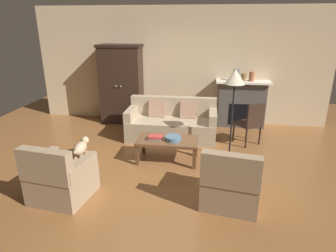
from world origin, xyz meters
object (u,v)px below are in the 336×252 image
object	(u,v)px
floor_lamp	(235,82)
dog	(81,148)
armoire	(122,84)
armchair_near_left	(60,179)
couch	(172,124)
mantel_vase_terracotta	(252,76)
mantel_vase_bronze	(244,77)
coffee_table	(167,142)
fireplace	(241,103)
armchair_near_right	(231,184)
mantel_vase_slate	(236,75)
side_chair_wooden	(251,121)
fruit_bowl	(173,138)
book_stack	(155,138)

from	to	relation	value
floor_lamp	dog	world-z (taller)	floor_lamp
armoire	armchair_near_left	distance (m)	3.59
couch	mantel_vase_terracotta	distance (m)	2.21
armoire	mantel_vase_bronze	bearing A→B (deg)	1.17
coffee_table	floor_lamp	world-z (taller)	floor_lamp
fireplace	armchair_near_left	distance (m)	4.59
fireplace	floor_lamp	xyz separation A→B (m)	(-0.35, -1.87, 0.88)
mantel_vase_terracotta	armchair_near_right	bearing A→B (deg)	-99.87
mantel_vase_slate	mantel_vase_terracotta	xyz separation A→B (m)	(0.36, 0.00, -0.02)
couch	mantel_vase_terracotta	xyz separation A→B (m)	(1.74, 1.01, 0.91)
mantel_vase_bronze	side_chair_wooden	bearing A→B (deg)	-85.37
side_chair_wooden	dog	bearing A→B (deg)	-158.98
fruit_bowl	floor_lamp	size ratio (longest dim) A/B	0.17
couch	book_stack	xyz separation A→B (m)	(-0.14, -1.17, 0.14)
floor_lamp	coffee_table	bearing A→B (deg)	-165.73
armchair_near_left	floor_lamp	bearing A→B (deg)	35.16
armoire	side_chair_wooden	xyz separation A→B (m)	(3.04, -1.09, -0.45)
armoire	fruit_bowl	world-z (taller)	armoire
floor_lamp	armchair_near_right	bearing A→B (deg)	-92.31
fruit_bowl	side_chair_wooden	size ratio (longest dim) A/B	0.32
mantel_vase_terracotta	armchair_near_left	xyz separation A→B (m)	(-3.00, -3.59, -0.91)
mantel_vase_bronze	armchair_near_right	world-z (taller)	mantel_vase_bronze
couch	mantel_vase_slate	bearing A→B (deg)	36.19
armchair_near_right	side_chair_wooden	bearing A→B (deg)	77.30
couch	mantel_vase_bronze	bearing A→B (deg)	32.91
armoire	book_stack	distance (m)	2.51
coffee_table	mantel_vase_terracotta	distance (m)	2.85
fireplace	floor_lamp	world-z (taller)	floor_lamp
floor_lamp	armchair_near_left	bearing A→B (deg)	-144.84
fruit_bowl	armchair_near_left	distance (m)	2.03
armchair_near_left	dog	size ratio (longest dim) A/B	1.53
coffee_table	armoire	bearing A→B (deg)	125.17
armchair_near_left	dog	xyz separation A→B (m)	(-0.24, 1.23, -0.07)
floor_lamp	mantel_vase_terracotta	bearing A→B (deg)	74.14
couch	mantel_vase_slate	world-z (taller)	mantel_vase_slate
dog	couch	bearing A→B (deg)	42.05
fireplace	mantel_vase_bronze	xyz separation A→B (m)	(-0.00, -0.02, 0.64)
book_stack	floor_lamp	bearing A→B (deg)	13.76
fireplace	mantel_vase_terracotta	bearing A→B (deg)	-5.69
armoire	mantel_vase_terracotta	xyz separation A→B (m)	(3.13, 0.06, 0.27)
mantel_vase_bronze	mantel_vase_terracotta	xyz separation A→B (m)	(0.18, 0.00, 0.02)
armchair_near_left	floor_lamp	distance (m)	3.23
coffee_table	dog	xyz separation A→B (m)	(-1.58, -0.22, -0.12)
coffee_table	dog	bearing A→B (deg)	-171.90
fireplace	mantel_vase_slate	bearing A→B (deg)	-174.31
coffee_table	armchair_near_left	size ratio (longest dim) A/B	1.25
mantel_vase_slate	dog	distance (m)	3.86
fireplace	mantel_vase_bronze	world-z (taller)	mantel_vase_bronze
book_stack	floor_lamp	world-z (taller)	floor_lamp
armoire	floor_lamp	xyz separation A→B (m)	(2.60, -1.79, 0.48)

